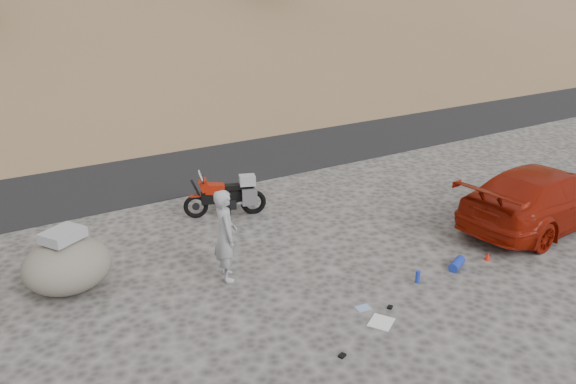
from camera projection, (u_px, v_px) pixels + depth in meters
name	position (u px, v px, depth m)	size (l,w,h in m)	color
ground	(301.00, 281.00, 11.00)	(140.00, 140.00, 0.00)	#3B3937
road	(149.00, 162.00, 18.14)	(120.00, 7.00, 0.05)	black
motorcycle	(229.00, 196.00, 13.89)	(1.97, 1.00, 1.22)	black
man	(227.00, 277.00, 11.14)	(0.68, 0.44, 1.86)	#96969B
red_car	(539.00, 224.00, 13.58)	(2.00, 4.92, 1.43)	maroon
boulder	(67.00, 265.00, 10.50)	(1.98, 1.82, 1.23)	#5A564D
gear_white_cloth	(381.00, 322.00, 9.67)	(0.43, 0.38, 0.01)	white
gear_blue_mat	(457.00, 264.00, 11.47)	(0.19, 0.19, 0.49)	#1B31A5
gear_bottle	(418.00, 277.00, 10.91)	(0.09, 0.09, 0.25)	#1B31A5
gear_funnel	(488.00, 256.00, 11.81)	(0.14, 0.14, 0.18)	red
gear_glove_a	(342.00, 356.00, 8.80)	(0.12, 0.09, 0.03)	black
gear_glove_b	(390.00, 307.00, 10.09)	(0.11, 0.08, 0.04)	black
gear_blue_cloth	(363.00, 308.00, 10.10)	(0.26, 0.19, 0.01)	#839ACB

